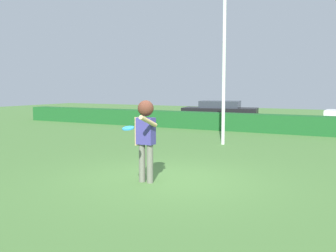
{
  "coord_description": "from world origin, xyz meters",
  "views": [
    {
      "loc": [
        4.31,
        -7.74,
        2.1
      ],
      "look_at": [
        -0.27,
        0.63,
        1.15
      ],
      "focal_mm": 43.13,
      "sensor_mm": 36.0,
      "label": 1
    }
  ],
  "objects_px": {
    "person": "(146,130)",
    "frisbee": "(128,128)",
    "lamppost": "(224,39)",
    "parked_car_black": "(220,111)"
  },
  "relations": [
    {
      "from": "lamppost",
      "to": "person",
      "type": "bearing_deg",
      "value": -84.52
    },
    {
      "from": "parked_car_black",
      "to": "frisbee",
      "type": "bearing_deg",
      "value": -75.15
    },
    {
      "from": "person",
      "to": "frisbee",
      "type": "distance_m",
      "value": 0.9
    },
    {
      "from": "person",
      "to": "lamppost",
      "type": "xyz_separation_m",
      "value": [
        -0.6,
        6.23,
        2.59
      ]
    },
    {
      "from": "person",
      "to": "parked_car_black",
      "type": "distance_m",
      "value": 14.89
    },
    {
      "from": "person",
      "to": "parked_car_black",
      "type": "relative_size",
      "value": 0.4
    },
    {
      "from": "frisbee",
      "to": "person",
      "type": "bearing_deg",
      "value": 99.34
    },
    {
      "from": "lamppost",
      "to": "parked_car_black",
      "type": "xyz_separation_m",
      "value": [
        -3.3,
        8.13,
        -3.05
      ]
    },
    {
      "from": "person",
      "to": "frisbee",
      "type": "relative_size",
      "value": 7.85
    },
    {
      "from": "frisbee",
      "to": "lamppost",
      "type": "distance_m",
      "value": 7.56
    }
  ]
}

